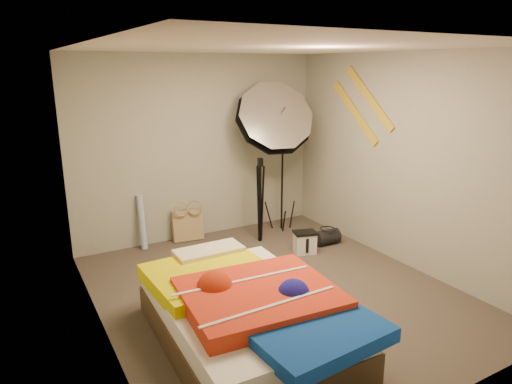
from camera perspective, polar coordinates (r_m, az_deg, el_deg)
floor at (r=5.01m, az=2.45°, el=-12.31°), size 4.00×4.00×0.00m
ceiling at (r=4.44m, az=2.84°, el=17.62°), size 4.00×4.00×0.00m
wall_back at (r=6.31m, az=-7.12°, el=5.45°), size 3.50×0.00×3.50m
wall_front at (r=3.13m, az=22.58°, el=-5.95°), size 3.50×0.00×3.50m
wall_left at (r=3.95m, az=-19.43°, el=-1.34°), size 0.00×4.00×4.00m
wall_right at (r=5.67m, az=17.82°, el=3.71°), size 0.00×4.00×4.00m
tote_bag at (r=6.39m, az=-8.55°, el=-4.12°), size 0.44×0.23×0.43m
wrapping_roll at (r=6.16m, az=-14.05°, el=-3.70°), size 0.10×0.21×0.72m
camera_case at (r=5.94m, az=6.12°, el=-6.36°), size 0.31×0.26×0.27m
duffel_bag at (r=6.27m, az=8.87°, el=-5.58°), size 0.34×0.21×0.20m
wall_stripe_upper at (r=5.99m, az=13.98°, el=11.35°), size 0.02×0.91×0.78m
wall_stripe_lower at (r=6.18m, az=12.26°, el=9.71°), size 0.02×0.91×0.78m
bed at (r=4.05m, az=-1.16°, el=-14.81°), size 1.42×2.15×0.57m
photo_umbrella at (r=6.27m, az=2.18°, el=8.93°), size 1.42×1.12×2.26m
camera_tripod at (r=6.14m, az=0.53°, el=-0.31°), size 0.08×0.08×1.16m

